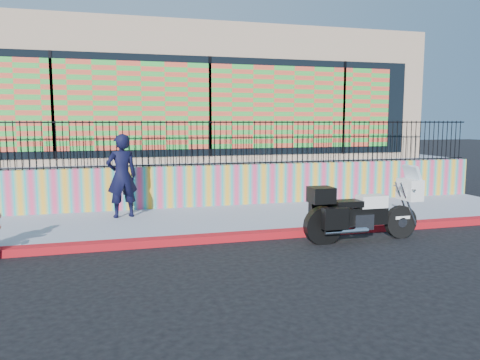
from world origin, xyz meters
name	(u,v)px	position (x,y,z in m)	size (l,w,h in m)	color
ground	(251,239)	(0.00, 0.00, 0.00)	(90.00, 90.00, 0.00)	black
red_curb	(251,236)	(0.00, 0.00, 0.07)	(16.00, 0.30, 0.15)	#A40B24
sidewalk	(232,220)	(0.00, 1.65, 0.07)	(16.00, 3.00, 0.15)	#9199AF
mural_wall	(217,185)	(0.00, 3.25, 0.70)	(16.00, 0.20, 1.10)	#ED3E6E
metal_fence	(217,143)	(0.00, 3.25, 1.85)	(15.80, 0.04, 1.20)	black
elevated_platform	(188,170)	(0.00, 8.35, 0.62)	(16.00, 10.00, 1.25)	#9199AF
storefront_building	(188,99)	(0.00, 8.13, 3.25)	(14.00, 8.06, 4.00)	tan
police_motorcycle	(361,210)	(2.11, -0.72, 0.64)	(2.46, 0.81, 1.53)	black
police_officer	(122,176)	(-2.53, 2.30, 1.14)	(0.73, 0.48, 1.99)	black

